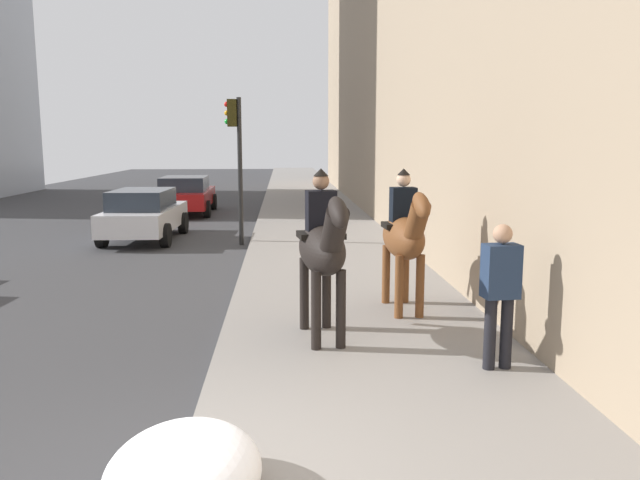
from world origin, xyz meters
name	(u,v)px	position (x,y,z in m)	size (l,w,h in m)	color
mounted_horse_near	(323,247)	(3.55, -1.40, 1.38)	(2.15, 0.75, 2.28)	black
mounted_horse_far	(405,235)	(4.90, -2.75, 1.33)	(2.15, 0.64, 2.22)	brown
pedestrian_greeting	(500,287)	(2.36, -3.36, 1.10)	(0.30, 0.42, 1.70)	black
car_mid_lane	(186,194)	(19.64, 2.83, 0.75)	(4.60, 2.15, 1.44)	maroon
car_far_lane	(144,214)	(13.09, 2.99, 0.75)	(4.12, 1.96, 1.44)	silver
traffic_light_near_curb	(236,147)	(12.11, 0.32, 2.60)	(0.20, 0.44, 3.88)	black
snow_pile_near	(184,472)	(-0.23, -0.15, 0.37)	(1.47, 1.13, 0.51)	white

